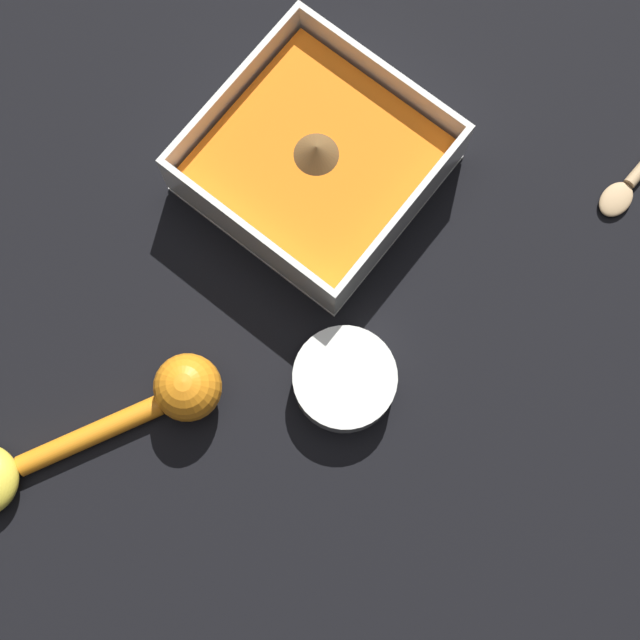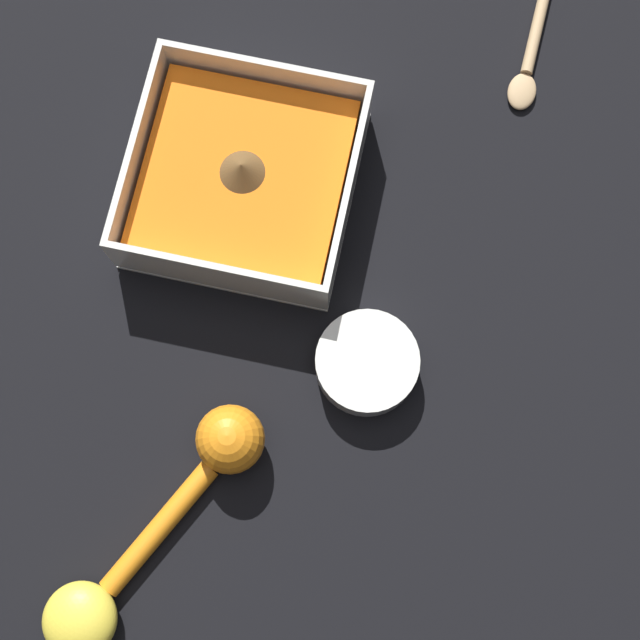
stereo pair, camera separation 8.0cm
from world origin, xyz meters
The scene contains 4 objects.
ground_plane centered at (0.00, 0.00, 0.00)m, with size 4.00×4.00×0.00m, color black.
square_dish centered at (-0.02, 0.02, 0.03)m, with size 0.20×0.20×0.07m.
spice_bowl centered at (0.13, -0.13, 0.02)m, with size 0.09×0.09×0.03m.
lemon_squeezer centered at (0.02, -0.24, 0.03)m, with size 0.12×0.18×0.06m.
Camera 1 is at (0.19, -0.24, 0.82)m, focal length 50.00 mm.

